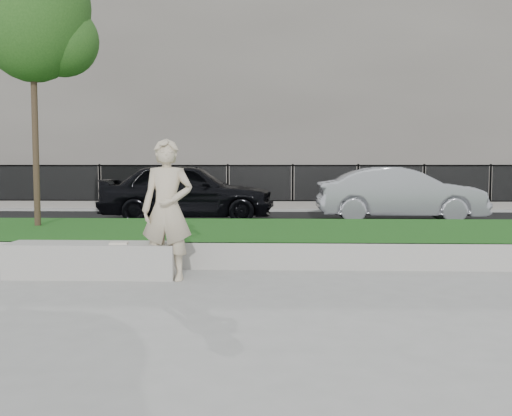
{
  "coord_description": "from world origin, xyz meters",
  "views": [
    {
      "loc": [
        1.05,
        -7.3,
        1.52
      ],
      "look_at": [
        0.74,
        1.2,
        0.91
      ],
      "focal_mm": 40.0,
      "sensor_mm": 36.0,
      "label": 1
    }
  ],
  "objects_px": {
    "car_dark": "(188,191)",
    "man": "(167,210)",
    "stone_bench": "(93,260)",
    "book": "(119,243)",
    "car_silver": "(400,194)",
    "young_tree": "(37,13)"
  },
  "relations": [
    {
      "from": "car_dark",
      "to": "man",
      "type": "bearing_deg",
      "value": -173.35
    },
    {
      "from": "stone_bench",
      "to": "book",
      "type": "height_order",
      "value": "book"
    },
    {
      "from": "man",
      "to": "car_silver",
      "type": "relative_size",
      "value": 0.42
    },
    {
      "from": "car_dark",
      "to": "car_silver",
      "type": "distance_m",
      "value": 5.82
    },
    {
      "from": "stone_bench",
      "to": "man",
      "type": "bearing_deg",
      "value": -7.96
    },
    {
      "from": "young_tree",
      "to": "car_silver",
      "type": "height_order",
      "value": "young_tree"
    },
    {
      "from": "stone_bench",
      "to": "car_silver",
      "type": "relative_size",
      "value": 0.52
    },
    {
      "from": "book",
      "to": "car_dark",
      "type": "bearing_deg",
      "value": 85.39
    },
    {
      "from": "man",
      "to": "stone_bench",
      "type": "bearing_deg",
      "value": 175.52
    },
    {
      "from": "stone_bench",
      "to": "car_silver",
      "type": "distance_m",
      "value": 9.99
    },
    {
      "from": "man",
      "to": "car_dark",
      "type": "relative_size",
      "value": 0.4
    },
    {
      "from": "man",
      "to": "young_tree",
      "type": "height_order",
      "value": "young_tree"
    },
    {
      "from": "young_tree",
      "to": "car_dark",
      "type": "height_order",
      "value": "young_tree"
    },
    {
      "from": "man",
      "to": "young_tree",
      "type": "xyz_separation_m",
      "value": [
        -3.04,
        3.2,
        3.46
      ]
    },
    {
      "from": "stone_bench",
      "to": "young_tree",
      "type": "xyz_separation_m",
      "value": [
        -1.96,
        3.05,
        4.17
      ]
    },
    {
      "from": "car_dark",
      "to": "car_silver",
      "type": "xyz_separation_m",
      "value": [
        5.82,
        0.14,
        -0.07
      ]
    },
    {
      "from": "book",
      "to": "car_dark",
      "type": "relative_size",
      "value": 0.05
    },
    {
      "from": "young_tree",
      "to": "car_dark",
      "type": "relative_size",
      "value": 1.16
    },
    {
      "from": "man",
      "to": "book",
      "type": "bearing_deg",
      "value": -179.83
    },
    {
      "from": "car_silver",
      "to": "book",
      "type": "bearing_deg",
      "value": 145.57
    },
    {
      "from": "man",
      "to": "young_tree",
      "type": "bearing_deg",
      "value": 136.99
    },
    {
      "from": "stone_bench",
      "to": "young_tree",
      "type": "distance_m",
      "value": 5.53
    }
  ]
}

